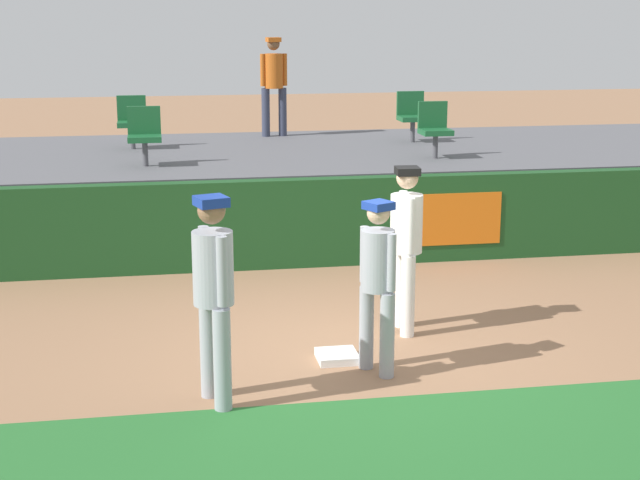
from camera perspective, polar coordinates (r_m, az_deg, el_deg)
name	(u,v)px	position (r m, az deg, el deg)	size (l,w,h in m)	color
ground_plane	(360,352)	(9.92, 2.36, -6.66)	(60.00, 60.00, 0.00)	#936B4C
grass_foreground_strip	(431,468)	(7.61, 6.61, -13.29)	(18.00, 2.80, 0.01)	#26662B
first_base	(337,356)	(9.68, 1.02, -6.91)	(0.40, 0.40, 0.08)	white
player_fielder_home	(406,238)	(10.29, 5.14, 0.14)	(0.37, 0.56, 1.81)	white
player_runner_visitor	(377,275)	(9.09, 3.43, -2.09)	(0.43, 0.43, 1.69)	#9EA3AD
player_coach_visitor	(213,286)	(8.39, -6.33, -2.71)	(0.45, 0.51, 1.88)	#9EA3AD
field_wall	(307,223)	(12.99, -0.77, 1.03)	(18.00, 0.26, 1.21)	#19471E
bleacher_platform	(281,188)	(15.48, -2.32, 3.09)	(18.00, 4.80, 1.22)	#59595E
seat_back_right	(412,114)	(16.44, 5.47, 7.46)	(0.46, 0.44, 0.84)	#4C4C51
seat_front_right	(434,127)	(14.68, 6.80, 6.69)	(0.45, 0.44, 0.84)	#4C4C51
seat_front_left	(144,133)	(14.07, -10.37, 6.28)	(0.47, 0.44, 0.84)	#4C4C51
seat_back_left	(132,119)	(15.86, -11.09, 7.05)	(0.46, 0.44, 0.84)	#4C4C51
spectator_hooded	(274,79)	(17.05, -2.76, 9.49)	(0.48, 0.36, 1.71)	#33384C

